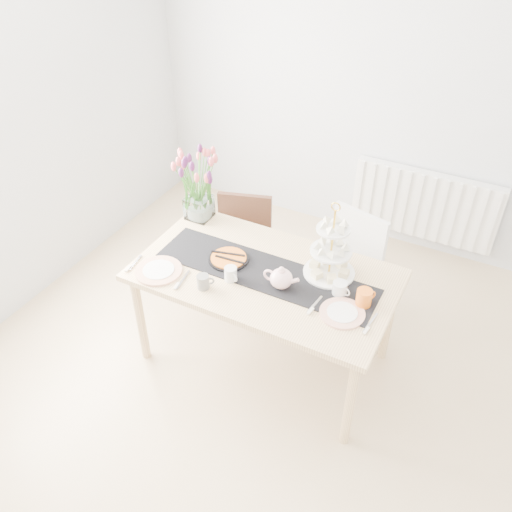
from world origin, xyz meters
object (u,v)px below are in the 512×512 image
at_px(radiator, 424,205).
at_px(plate_right, 342,313).
at_px(chair_white, 348,262).
at_px(mug_orange, 364,298).
at_px(tulip_vase, 197,176).
at_px(mug_white, 231,274).
at_px(teapot, 281,279).
at_px(chair_brown, 242,241).
at_px(tart_tin, 229,259).
at_px(mug_grey, 203,282).
at_px(plate_left, 159,271).
at_px(cream_jug, 340,288).
at_px(cake_stand, 330,257).
at_px(dining_table, 265,282).

distance_m(radiator, plate_right, 1.89).
distance_m(radiator, chair_white, 1.12).
bearing_deg(mug_orange, radiator, 36.32).
relative_size(tulip_vase, mug_white, 6.57).
xyz_separation_m(chair_white, mug_white, (-0.48, -0.81, 0.30)).
xyz_separation_m(teapot, plate_right, (0.40, -0.05, -0.06)).
relative_size(chair_brown, tart_tin, 3.23).
distance_m(chair_brown, mug_grey, 0.93).
xyz_separation_m(chair_white, plate_right, (0.22, -0.78, 0.26)).
bearing_deg(plate_right, radiator, 88.02).
relative_size(teapot, mug_grey, 2.44).
relative_size(teapot, plate_left, 0.74).
bearing_deg(cream_jug, radiator, 104.09).
xyz_separation_m(chair_white, tulip_vase, (-1.02, -0.31, 0.58)).
bearing_deg(cake_stand, mug_white, -147.46).
bearing_deg(cake_stand, mug_grey, -143.17).
relative_size(mug_white, plate_left, 0.31).
bearing_deg(chair_white, cream_jug, -62.08).
distance_m(tulip_vase, tart_tin, 0.63).
bearing_deg(mug_white, tulip_vase, 165.63).
bearing_deg(mug_white, chair_white, 87.61).
bearing_deg(chair_brown, plate_left, -115.56).
distance_m(mug_grey, mug_orange, 0.94).
bearing_deg(radiator, cake_stand, -99.46).
relative_size(chair_brown, mug_white, 8.90).
xyz_separation_m(chair_brown, cake_stand, (0.82, -0.39, 0.41)).
bearing_deg(radiator, tart_tin, -116.63).
distance_m(dining_table, mug_grey, 0.41).
xyz_separation_m(tart_tin, mug_orange, (0.89, 0.00, 0.04)).
height_order(mug_grey, mug_orange, mug_orange).
height_order(tulip_vase, teapot, tulip_vase).
distance_m(cake_stand, plate_right, 0.38).
bearing_deg(mug_orange, teapot, 134.91).
bearing_deg(mug_grey, tulip_vase, 87.77).
bearing_deg(chair_white, mug_grey, -107.27).
xyz_separation_m(tulip_vase, mug_grey, (0.42, -0.63, -0.28)).
bearing_deg(plate_left, tulip_vase, 99.01).
height_order(chair_brown, mug_orange, mug_orange).
height_order(tart_tin, mug_grey, mug_grey).
relative_size(radiator, mug_orange, 11.10).
distance_m(cake_stand, mug_grey, 0.78).
relative_size(radiator, tulip_vase, 2.00).
xyz_separation_m(chair_brown, chair_white, (0.80, 0.10, 0.03)).
xyz_separation_m(chair_white, teapot, (-0.18, -0.73, 0.32)).
bearing_deg(chair_brown, dining_table, -67.29).
bearing_deg(dining_table, teapot, -28.63).
bearing_deg(tart_tin, plate_right, -8.69).
distance_m(dining_table, mug_orange, 0.64).
distance_m(dining_table, teapot, 0.22).
height_order(dining_table, mug_orange, mug_orange).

